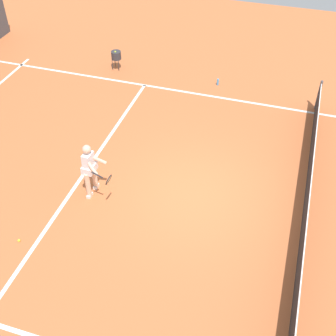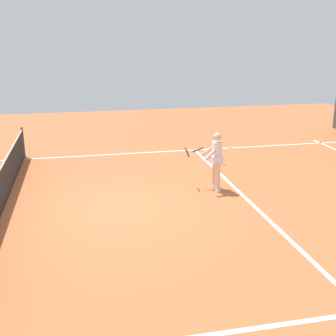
{
  "view_description": "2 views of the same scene",
  "coord_description": "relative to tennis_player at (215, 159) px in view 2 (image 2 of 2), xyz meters",
  "views": [
    {
      "loc": [
        8.19,
        1.84,
        8.19
      ],
      "look_at": [
        0.11,
        -0.7,
        0.8
      ],
      "focal_mm": 47.53,
      "sensor_mm": 36.0,
      "label": 1
    },
    {
      "loc": [
        -9.46,
        0.88,
        3.93
      ],
      "look_at": [
        0.24,
        -1.17,
        0.84
      ],
      "focal_mm": 45.4,
      "sensor_mm": 36.0,
      "label": 2
    }
  ],
  "objects": [
    {
      "name": "service_line_marking",
      "position": [
        -0.75,
        -0.57,
        -0.84
      ],
      "size": [
        9.62,
        0.1,
        0.01
      ],
      "primitive_type": "cube",
      "color": "white",
      "rests_on": "ground"
    },
    {
      "name": "tennis_ball_near",
      "position": [
        4.03,
        -1.9,
        -0.81
      ],
      "size": [
        0.07,
        0.07,
        0.07
      ],
      "primitive_type": "sphere",
      "color": "#D1E533",
      "rests_on": "ground"
    },
    {
      "name": "sideline_right_marking",
      "position": [
        4.06,
        2.55,
        -0.84
      ],
      "size": [
        0.1,
        19.25,
        0.01
      ],
      "primitive_type": "cube",
      "color": "white",
      "rests_on": "ground"
    },
    {
      "name": "ground_plane",
      "position": [
        -0.75,
        2.55,
        -0.85
      ],
      "size": [
        27.63,
        27.63,
        0.0
      ],
      "primitive_type": "plane",
      "color": "#C66638"
    },
    {
      "name": "tennis_player",
      "position": [
        0.0,
        0.0,
        0.0
      ],
      "size": [
        0.81,
        0.92,
        1.55
      ],
      "color": "beige",
      "rests_on": "ground"
    },
    {
      "name": "tennis_ball_mid",
      "position": [
        2.05,
        -0.99,
        -0.81
      ],
      "size": [
        0.07,
        0.07,
        0.07
      ],
      "primitive_type": "sphere",
      "color": "#D1E533",
      "rests_on": "ground"
    }
  ]
}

